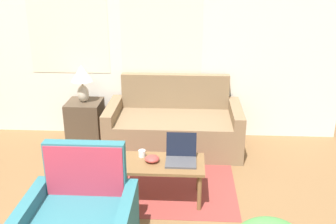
% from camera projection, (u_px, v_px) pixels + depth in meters
% --- Properties ---
extents(wall_back, '(6.07, 0.06, 2.60)m').
position_uv_depth(wall_back, '(121.00, 44.00, 5.37)').
color(wall_back, white).
rests_on(wall_back, ground_plane).
extents(rug, '(1.62, 1.97, 0.01)m').
position_uv_depth(rug, '(164.00, 170.00, 4.73)').
color(rug, brown).
rests_on(rug, ground_plane).
extents(couch, '(1.75, 0.89, 0.93)m').
position_uv_depth(couch, '(174.00, 127.00, 5.25)').
color(couch, '#846B4C').
rests_on(couch, ground_plane).
extents(side_table, '(0.46, 0.46, 0.58)m').
position_uv_depth(side_table, '(85.00, 121.00, 5.44)').
color(side_table, '#4C3D2D').
rests_on(side_table, ground_plane).
extents(table_lamp, '(0.29, 0.29, 0.51)m').
position_uv_depth(table_lamp, '(82.00, 78.00, 5.22)').
color(table_lamp, beige).
rests_on(table_lamp, side_table).
extents(coffee_table, '(0.90, 0.48, 0.42)m').
position_uv_depth(coffee_table, '(161.00, 167.00, 4.03)').
color(coffee_table, brown).
rests_on(coffee_table, ground_plane).
extents(laptop, '(0.31, 0.32, 0.26)m').
position_uv_depth(laptop, '(181.00, 155.00, 4.03)').
color(laptop, '#47474C').
rests_on(laptop, coffee_table).
extents(cup_navy, '(0.07, 0.07, 0.07)m').
position_uv_depth(cup_navy, '(142.00, 153.00, 4.12)').
color(cup_navy, white).
rests_on(cup_navy, coffee_table).
extents(snack_bowl, '(0.15, 0.15, 0.07)m').
position_uv_depth(snack_bowl, '(152.00, 159.00, 4.02)').
color(snack_bowl, '#B23D38').
rests_on(snack_bowl, coffee_table).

